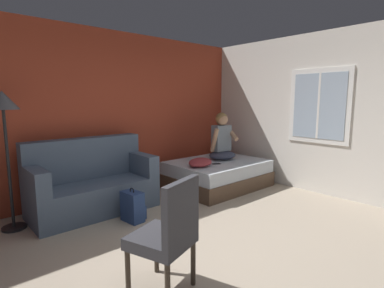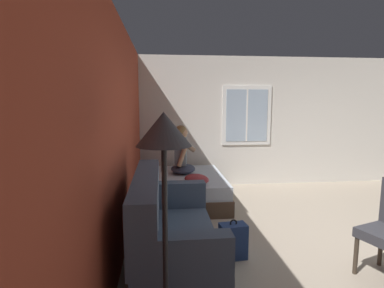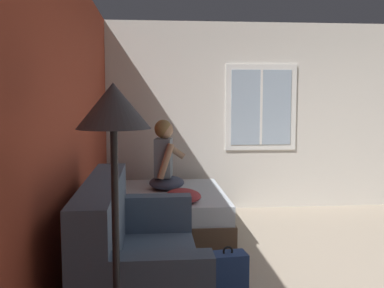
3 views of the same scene
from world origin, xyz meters
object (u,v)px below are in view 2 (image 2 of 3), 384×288
at_px(throw_pillow, 197,179).
at_px(floor_lamp, 164,154).
at_px(couch, 169,237).
at_px(bed, 187,189).
at_px(person_seated, 182,154).
at_px(backpack, 233,241).
at_px(cell_phone, 197,178).

relative_size(throw_pillow, floor_lamp, 0.28).
distance_m(couch, throw_pillow, 1.76).
distance_m(bed, person_seated, 0.63).
bearing_deg(backpack, bed, 10.20).
bearing_deg(throw_pillow, backpack, -170.36).
bearing_deg(person_seated, backpack, -168.88).
height_order(backpack, floor_lamp, floor_lamp).
bearing_deg(person_seated, couch, 172.85).
bearing_deg(bed, backpack, -169.80).
distance_m(couch, floor_lamp, 1.44).
distance_m(cell_phone, floor_lamp, 3.22).
relative_size(couch, backpack, 3.72).
distance_m(bed, floor_lamp, 3.46).
relative_size(backpack, cell_phone, 3.18).
bearing_deg(bed, person_seated, 20.58).
height_order(bed, cell_phone, cell_phone).
xyz_separation_m(couch, person_seated, (2.41, -0.30, 0.44)).
height_order(cell_phone, floor_lamp, floor_lamp).
height_order(backpack, cell_phone, cell_phone).
distance_m(backpack, floor_lamp, 1.92).
bearing_deg(floor_lamp, cell_phone, -10.89).
bearing_deg(couch, cell_phone, -14.82).
bearing_deg(floor_lamp, couch, -2.68).
bearing_deg(floor_lamp, bed, -7.39).
bearing_deg(throw_pillow, bed, 11.70).
distance_m(person_seated, floor_lamp, 3.48).
distance_m(person_seated, throw_pillow, 0.80).
relative_size(couch, floor_lamp, 1.00).
bearing_deg(cell_phone, bed, 155.47).
xyz_separation_m(backpack, floor_lamp, (-1.24, 0.77, 1.24)).
relative_size(cell_phone, floor_lamp, 0.08).
height_order(throw_pillow, cell_phone, throw_pillow).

